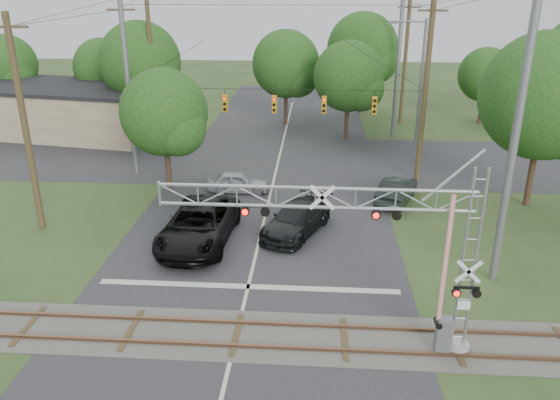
# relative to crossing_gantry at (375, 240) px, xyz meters

# --- Properties ---
(ground) EXTENTS (160.00, 160.00, 0.00)m
(ground) POSITION_rel_crossing_gantry_xyz_m (-4.81, -1.64, -4.27)
(ground) COLOR #28401D
(ground) RESTS_ON ground
(road_main) EXTENTS (14.00, 90.00, 0.02)m
(road_main) POSITION_rel_crossing_gantry_xyz_m (-4.81, 8.36, -4.26)
(road_main) COLOR #28282A
(road_main) RESTS_ON ground
(road_cross) EXTENTS (90.00, 12.00, 0.02)m
(road_cross) POSITION_rel_crossing_gantry_xyz_m (-4.81, 22.36, -4.26)
(road_cross) COLOR #28282A
(road_cross) RESTS_ON ground
(railroad_track) EXTENTS (90.00, 3.20, 0.17)m
(railroad_track) POSITION_rel_crossing_gantry_xyz_m (-4.81, 0.36, -4.24)
(railroad_track) COLOR #47443D
(railroad_track) RESTS_ON ground
(crossing_gantry) EXTENTS (10.83, 0.88, 6.85)m
(crossing_gantry) POSITION_rel_crossing_gantry_xyz_m (0.00, 0.00, 0.00)
(crossing_gantry) COLOR #989893
(crossing_gantry) RESTS_ON ground
(traffic_signal_span) EXTENTS (19.34, 0.36, 11.50)m
(traffic_signal_span) POSITION_rel_crossing_gantry_xyz_m (-3.88, 18.36, 1.36)
(traffic_signal_span) COLOR slate
(traffic_signal_span) RESTS_ON ground
(pickup_black) EXTENTS (3.52, 7.02, 1.91)m
(pickup_black) POSITION_rel_crossing_gantry_xyz_m (-7.80, 8.09, -3.32)
(pickup_black) COLOR black
(pickup_black) RESTS_ON ground
(car_dark) EXTENTS (4.11, 5.76, 1.55)m
(car_dark) POSITION_rel_crossing_gantry_xyz_m (-2.96, 9.54, -3.50)
(car_dark) COLOR black
(car_dark) RESTS_ON ground
(sedan_silver) EXTENTS (3.88, 1.64, 1.31)m
(sedan_silver) POSITION_rel_crossing_gantry_xyz_m (-6.85, 15.35, -3.62)
(sedan_silver) COLOR #94969B
(sedan_silver) RESTS_ON ground
(suv_dark) EXTENTS (3.09, 4.75, 1.48)m
(suv_dark) POSITION_rel_crossing_gantry_xyz_m (2.81, 14.40, -3.53)
(suv_dark) COLOR black
(suv_dark) RESTS_ON ground
(commercial_building) EXTENTS (19.00, 11.93, 4.14)m
(commercial_building) POSITION_rel_crossing_gantry_xyz_m (-24.23, 29.18, -2.20)
(commercial_building) COLOR #8A725C
(commercial_building) RESTS_ON ground
(streetlight) EXTENTS (2.68, 0.28, 10.06)m
(streetlight) POSITION_rel_crossing_gantry_xyz_m (4.92, 22.43, 1.35)
(streetlight) COLOR slate
(streetlight) RESTS_ON ground
(utility_poles) EXTENTS (24.53, 29.64, 12.82)m
(utility_poles) POSITION_rel_crossing_gantry_xyz_m (-3.04, 20.93, 1.75)
(utility_poles) COLOR #3F311D
(utility_poles) RESTS_ON ground
(treeline) EXTENTS (58.41, 31.57, 9.98)m
(treeline) POSITION_rel_crossing_gantry_xyz_m (-1.56, 29.35, 1.52)
(treeline) COLOR #3B271A
(treeline) RESTS_ON ground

